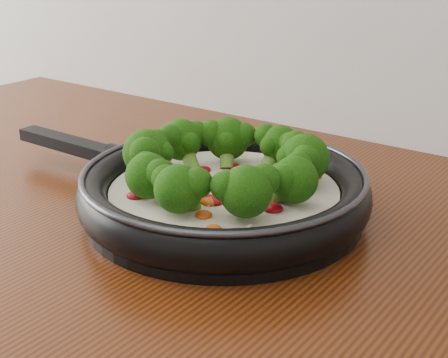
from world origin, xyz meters
The scene contains 1 object.
skillet centered at (0.04, 1.10, 0.94)m, with size 0.57×0.37×0.11m.
Camera 1 is at (0.49, 0.49, 1.24)m, focal length 52.18 mm.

